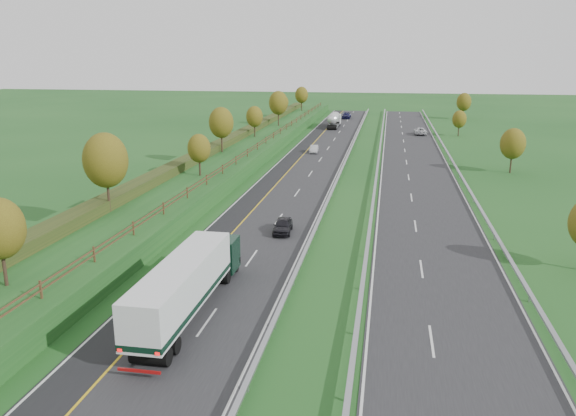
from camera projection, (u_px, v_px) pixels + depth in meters
name	position (u px, v px, depth m)	size (l,w,h in m)	color
ground	(355.00, 182.00, 76.57)	(400.00, 400.00, 0.00)	#1A4A1B
near_carriageway	(303.00, 172.00, 82.68)	(10.50, 200.00, 0.04)	#242427
far_carriageway	(417.00, 176.00, 79.87)	(10.50, 200.00, 0.04)	#242427
hard_shoulder	(278.00, 171.00, 83.31)	(3.00, 200.00, 0.04)	black
lane_markings	(346.00, 174.00, 81.47)	(26.75, 200.00, 0.01)	silver
embankment_left	(218.00, 163.00, 84.63)	(12.00, 200.00, 2.00)	#1A4A1B
hedge_left	(205.00, 152.00, 84.57)	(2.20, 180.00, 1.10)	#253515
fence_left	(246.00, 153.00, 83.03)	(0.12, 189.06, 1.20)	#422B19
median_barrier_near	(342.00, 170.00, 81.55)	(0.32, 200.00, 0.71)	#999CA2
median_barrier_far	(377.00, 171.00, 80.69)	(0.32, 200.00, 0.71)	#999CA2
outer_barrier_far	(460.00, 174.00, 78.73)	(0.32, 200.00, 0.71)	#999CA2
trees_left	(212.00, 130.00, 79.97)	(6.64, 164.30, 7.66)	#2D2116
trees_far	(485.00, 125.00, 104.28)	(8.45, 118.60, 7.12)	#2D2116
box_lorry	(188.00, 282.00, 36.30)	(2.58, 16.28, 4.06)	black
road_tanker	(334.00, 120.00, 134.91)	(2.40, 11.22, 3.46)	silver
car_dark_near	(283.00, 226.00, 54.01)	(1.67, 4.15, 1.41)	black
car_silver_mid	(314.00, 149.00, 99.45)	(1.37, 3.92, 1.29)	#B5B6BA
car_small_far	(347.00, 116.00, 154.68)	(2.20, 5.41, 1.57)	#121238
car_oncoming	(420.00, 131.00, 122.59)	(2.55, 5.53, 1.54)	silver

